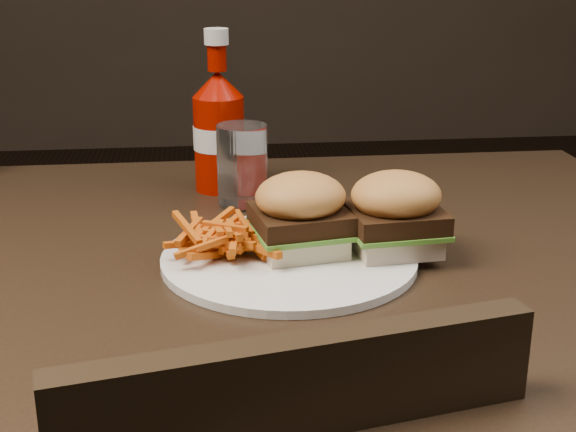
{
  "coord_description": "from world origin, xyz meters",
  "views": [
    {
      "loc": [
        0.01,
        -0.82,
        1.08
      ],
      "look_at": [
        0.1,
        -0.02,
        0.8
      ],
      "focal_mm": 50.0,
      "sensor_mm": 36.0,
      "label": 1
    }
  ],
  "objects": [
    {
      "name": "fries_pile",
      "position": [
        0.04,
        -0.02,
        0.78
      ],
      "size": [
        0.12,
        0.12,
        0.04
      ],
      "primitive_type": null,
      "rotation": [
        0.0,
        0.0,
        0.35
      ],
      "color": "red",
      "rests_on": "plate"
    },
    {
      "name": "sandwich_half_b",
      "position": [
        0.22,
        -0.03,
        0.77
      ],
      "size": [
        0.09,
        0.09,
        0.02
      ],
      "primitive_type": "cube",
      "rotation": [
        0.0,
        0.0,
        0.09
      ],
      "color": "beige",
      "rests_on": "plate"
    },
    {
      "name": "dining_table",
      "position": [
        0.0,
        0.0,
        0.73
      ],
      "size": [
        1.2,
        0.8,
        0.04
      ],
      "primitive_type": "cube",
      "color": "black",
      "rests_on": "ground"
    },
    {
      "name": "ketchup_bottle",
      "position": [
        0.04,
        0.25,
        0.81
      ],
      "size": [
        0.09,
        0.09,
        0.14
      ],
      "primitive_type": "cylinder",
      "rotation": [
        0.0,
        0.0,
        0.32
      ],
      "color": "#920B00",
      "rests_on": "dining_table"
    },
    {
      "name": "plate",
      "position": [
        0.1,
        -0.03,
        0.76
      ],
      "size": [
        0.27,
        0.27,
        0.01
      ],
      "primitive_type": "cylinder",
      "color": "white",
      "rests_on": "dining_table"
    },
    {
      "name": "tumbler",
      "position": [
        0.06,
        0.17,
        0.81
      ],
      "size": [
        0.07,
        0.07,
        0.1
      ],
      "primitive_type": "cylinder",
      "rotation": [
        0.0,
        0.0,
        0.14
      ],
      "color": "white",
      "rests_on": "dining_table"
    },
    {
      "name": "sandwich_half_a",
      "position": [
        0.11,
        -0.02,
        0.77
      ],
      "size": [
        0.1,
        0.1,
        0.02
      ],
      "primitive_type": "cube",
      "rotation": [
        0.0,
        0.0,
        0.18
      ],
      "color": "beige",
      "rests_on": "plate"
    }
  ]
}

